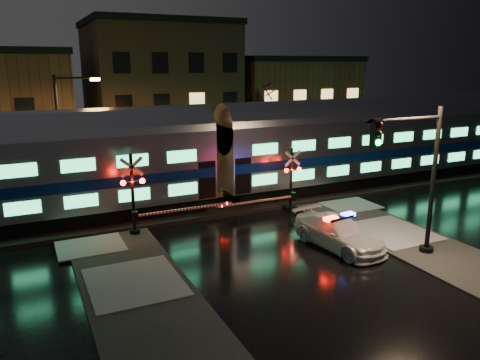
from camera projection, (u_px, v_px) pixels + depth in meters
name	position (u px, v px, depth m)	size (l,w,h in m)	color
ground	(250.00, 235.00, 23.50)	(120.00, 120.00, 0.00)	black
ballast	(212.00, 206.00, 27.85)	(90.00, 4.20, 0.24)	black
sidewalk_left	(155.00, 321.00, 15.52)	(4.00, 20.00, 0.12)	#2D2D2D
sidewalk_right	(439.00, 254.00, 20.93)	(4.00, 20.00, 0.12)	#2D2D2D
building_mid	(159.00, 93.00, 42.64)	(12.00, 11.00, 11.50)	brown
building_right	(285.00, 104.00, 47.98)	(12.00, 10.00, 8.50)	brown
train	(215.00, 152.00, 27.14)	(51.00, 3.12, 5.92)	black
police_car	(339.00, 233.00, 21.71)	(2.61, 5.15, 1.60)	white
crossing_signal_right	(286.00, 187.00, 26.58)	(5.27, 0.63, 3.73)	black
crossing_signal_left	(141.00, 202.00, 23.07)	(5.86, 0.66, 4.15)	black
traffic_light	(416.00, 181.00, 19.84)	(4.29, 0.74, 6.63)	black
streetlight	(64.00, 132.00, 27.14)	(2.59, 0.27, 7.75)	black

